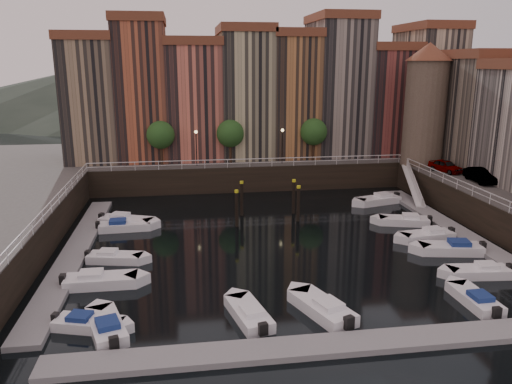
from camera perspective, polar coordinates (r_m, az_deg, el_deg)
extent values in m
plane|color=black|center=(42.81, 2.18, -5.39)|extent=(200.00, 200.00, 0.00)
cube|color=black|center=(67.26, -1.85, 3.33)|extent=(80.00, 20.00, 3.00)
cube|color=gray|center=(42.08, -19.94, -6.41)|extent=(2.00, 28.00, 0.35)
cube|color=gray|center=(47.47, 22.08, -4.24)|extent=(2.00, 28.00, 0.35)
cube|color=gray|center=(27.79, 8.87, -16.92)|extent=(30.00, 2.00, 0.35)
cone|color=#2D382D|center=(151.42, -17.25, 11.06)|extent=(80.00, 80.00, 14.00)
cone|color=#2D382D|center=(150.17, -3.69, 12.41)|extent=(100.00, 100.00, 18.00)
cone|color=#2D382D|center=(157.13, 9.40, 11.24)|extent=(70.00, 70.00, 12.00)
cube|color=#90785B|center=(64.08, -18.08, 9.75)|extent=(6.00, 10.00, 14.00)
cube|color=brown|center=(63.98, -18.63, 16.44)|extent=(6.30, 10.30, 1.00)
cube|color=#AD5536|center=(63.32, -12.80, 10.95)|extent=(5.80, 10.00, 16.00)
cube|color=brown|center=(63.40, -13.25, 18.63)|extent=(6.10, 10.30, 1.00)
cube|color=#D66F58|center=(63.25, -7.09, 10.06)|extent=(6.50, 10.00, 13.50)
cube|color=brown|center=(63.11, -7.30, 16.63)|extent=(6.80, 10.30, 1.00)
cube|color=tan|center=(63.66, -1.29, 10.87)|extent=(6.20, 10.00, 15.00)
cube|color=brown|center=(63.65, -1.33, 18.08)|extent=(6.50, 10.30, 1.00)
cube|color=#AB703F|center=(64.67, 4.00, 10.67)|extent=(5.60, 10.00, 14.50)
cube|color=brown|center=(64.62, 4.13, 17.55)|extent=(5.90, 10.30, 1.00)
cube|color=gray|center=(66.15, 9.21, 11.48)|extent=(6.40, 10.00, 16.50)
cube|color=brown|center=(66.29, 9.53, 19.05)|extent=(6.70, 10.30, 1.00)
cube|color=brown|center=(68.37, 14.18, 9.85)|extent=(6.00, 10.00, 13.00)
cube|color=brown|center=(68.20, 14.56, 15.72)|extent=(6.30, 10.30, 1.00)
cube|color=#BFA98C|center=(70.76, 18.78, 10.69)|extent=(5.90, 10.00, 15.50)
cube|color=brown|center=(70.80, 19.35, 17.35)|extent=(6.20, 10.30, 1.00)
cube|color=#7C6F5D|center=(61.98, 25.16, 8.02)|extent=(9.00, 8.00, 12.00)
cube|color=brown|center=(61.73, 25.83, 14.00)|extent=(9.30, 8.30, 1.00)
cylinder|color=#6B5B4C|center=(60.88, 18.70, 8.53)|extent=(4.60, 4.60, 12.00)
cone|color=brown|center=(60.63, 19.23, 14.92)|extent=(5.20, 5.20, 2.00)
cylinder|color=black|center=(58.73, -10.74, 4.11)|extent=(0.30, 0.30, 2.40)
sphere|color=#1E4719|center=(58.35, -10.85, 6.43)|extent=(3.20, 3.20, 3.20)
cylinder|color=black|center=(58.93, -2.93, 4.38)|extent=(0.30, 0.30, 2.40)
sphere|color=#1E4719|center=(58.55, -2.96, 6.69)|extent=(3.20, 3.20, 3.20)
cylinder|color=black|center=(60.68, 6.54, 4.60)|extent=(0.30, 0.30, 2.40)
sphere|color=#1E4719|center=(60.31, 6.61, 6.85)|extent=(3.20, 3.20, 3.20)
cylinder|color=black|center=(57.57, -6.82, 4.86)|extent=(0.12, 0.12, 4.00)
sphere|color=#FFD88C|center=(57.27, -6.89, 6.83)|extent=(0.36, 0.36, 0.36)
cylinder|color=black|center=(58.68, 3.02, 5.13)|extent=(0.12, 0.12, 4.00)
sphere|color=#FFD88C|center=(58.39, 3.04, 7.07)|extent=(0.36, 0.36, 0.36)
cube|color=white|center=(57.05, -0.71, 3.80)|extent=(36.00, 0.08, 0.08)
cube|color=white|center=(57.13, -0.71, 3.36)|extent=(36.00, 0.06, 0.06)
cube|color=white|center=(47.41, 24.39, 0.26)|extent=(0.08, 34.00, 0.08)
cube|color=white|center=(47.51, 24.34, -0.27)|extent=(0.06, 34.00, 0.06)
cube|color=white|center=(41.36, -22.83, -1.54)|extent=(0.08, 34.00, 0.08)
cube|color=white|center=(41.47, -22.77, -2.13)|extent=(0.06, 34.00, 0.06)
cube|color=white|center=(56.77, 17.52, 0.80)|extent=(2.78, 8.26, 2.81)
cube|color=white|center=(56.66, 17.55, 1.29)|extent=(1.93, 8.32, 3.65)
cylinder|color=black|center=(45.54, -2.22, -2.17)|extent=(0.32, 0.32, 3.60)
cylinder|color=gold|center=(45.04, -2.24, 0.08)|extent=(0.36, 0.36, 0.25)
cylinder|color=black|center=(48.84, -1.64, -1.00)|extent=(0.32, 0.32, 3.60)
cylinder|color=gold|center=(48.37, -1.66, 1.11)|extent=(0.36, 0.36, 0.25)
cylinder|color=black|center=(47.23, 4.85, -1.59)|extent=(0.32, 0.32, 3.60)
cylinder|color=gold|center=(46.75, 4.90, 0.58)|extent=(0.36, 0.36, 0.25)
cylinder|color=black|center=(49.64, 4.32, -0.78)|extent=(0.32, 0.32, 3.60)
cylinder|color=gold|center=(49.18, 4.36, 1.30)|extent=(0.36, 0.36, 0.25)
cube|color=white|center=(30.64, -18.52, -14.16)|extent=(4.17, 2.58, 0.66)
cube|color=navy|center=(30.69, -19.49, -13.36)|extent=(1.50, 1.38, 0.44)
cube|color=black|center=(31.47, -21.95, -13.23)|extent=(0.43, 0.51, 0.62)
cube|color=white|center=(35.68, -17.25, -9.73)|extent=(4.74, 1.85, 0.81)
cube|color=white|center=(35.60, -18.34, -9.03)|extent=(1.51, 1.30, 0.54)
cube|color=black|center=(36.07, -21.21, -9.35)|extent=(0.38, 0.54, 0.75)
cube|color=white|center=(39.48, -15.77, -7.29)|extent=(4.31, 2.39, 0.69)
cube|color=white|center=(39.52, -16.58, -6.68)|extent=(1.50, 1.36, 0.46)
cube|color=black|center=(40.14, -18.68, -6.80)|extent=(0.41, 0.52, 0.65)
cube|color=white|center=(46.48, -14.74, -3.85)|extent=(4.55, 1.91, 0.76)
cube|color=navy|center=(46.39, -15.53, -3.34)|extent=(1.48, 1.28, 0.51)
cube|color=black|center=(46.64, -17.63, -3.67)|extent=(0.38, 0.52, 0.71)
cube|color=white|center=(47.71, -14.55, -3.32)|extent=(5.21, 3.50, 0.83)
cube|color=white|center=(47.86, -15.29, -2.69)|extent=(1.92, 1.79, 0.55)
cube|color=black|center=(48.82, -17.23, -2.77)|extent=(0.56, 0.65, 0.77)
cube|color=white|center=(38.85, 24.06, -8.39)|extent=(4.42, 2.05, 0.73)
cube|color=white|center=(38.95, 24.90, -7.73)|extent=(1.47, 1.29, 0.49)
cube|color=black|center=(39.81, 26.99, -7.81)|extent=(0.39, 0.52, 0.68)
cube|color=white|center=(42.49, 21.31, -6.11)|extent=(5.02, 2.67, 0.81)
cube|color=navy|center=(42.55, 22.20, -5.47)|extent=(1.73, 1.55, 0.54)
cube|color=black|center=(43.30, 24.48, -5.68)|extent=(0.47, 0.60, 0.76)
cube|color=white|center=(44.88, 18.92, -4.83)|extent=(4.65, 2.17, 0.77)
cube|color=white|center=(45.06, 19.63, -4.19)|extent=(1.55, 1.36, 0.51)
cube|color=black|center=(46.09, 21.42, -4.22)|extent=(0.41, 0.54, 0.72)
cube|color=white|center=(48.47, 16.52, -3.22)|extent=(4.76, 2.86, 0.76)
cube|color=white|center=(48.44, 17.27, -2.72)|extent=(1.69, 1.55, 0.51)
cube|color=black|center=(48.83, 19.24, -2.99)|extent=(0.48, 0.58, 0.71)
cube|color=white|center=(54.80, 13.75, -0.96)|extent=(5.10, 3.04, 0.81)
cube|color=white|center=(55.07, 14.32, -0.40)|extent=(1.81, 1.66, 0.54)
cube|color=black|center=(56.25, 15.79, -0.41)|extent=(0.51, 0.62, 0.76)
cube|color=white|center=(30.05, -16.74, -14.55)|extent=(2.93, 4.65, 0.74)
cube|color=navy|center=(29.33, -16.60, -14.32)|extent=(1.55, 1.68, 0.49)
cube|color=black|center=(27.97, -15.94, -16.24)|extent=(0.58, 0.48, 0.69)
cube|color=white|center=(30.15, -0.86, -13.78)|extent=(2.61, 4.61, 0.74)
cube|color=white|center=(29.45, -0.45, -13.53)|extent=(1.46, 1.61, 0.49)
cube|color=black|center=(28.18, 0.81, -15.38)|extent=(0.56, 0.45, 0.69)
cube|color=white|center=(30.94, 7.50, -13.05)|extent=(3.45, 5.15, 0.82)
cube|color=white|center=(30.26, 8.29, -12.71)|extent=(1.77, 1.89, 0.55)
cube|color=black|center=(29.10, 10.56, -14.48)|extent=(0.65, 0.55, 0.76)
cube|color=white|center=(34.65, 23.67, -11.17)|extent=(1.72, 4.21, 0.71)
cube|color=navy|center=(34.05, 24.27, -10.90)|extent=(1.17, 1.36, 0.47)
cube|color=black|center=(32.96, 25.80, -12.30)|extent=(0.48, 0.34, 0.66)
imported|color=gray|center=(57.75, 20.83, 2.70)|extent=(2.76, 4.25, 1.35)
imported|color=gray|center=(54.12, 24.29, 1.65)|extent=(1.70, 4.39, 1.42)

